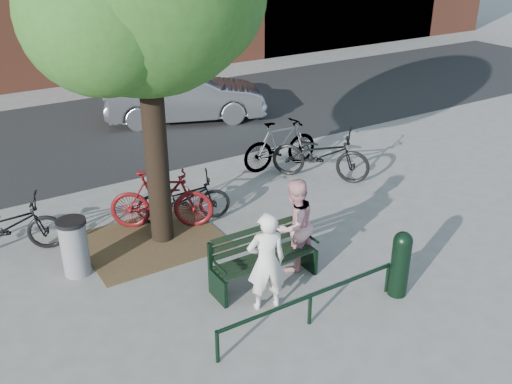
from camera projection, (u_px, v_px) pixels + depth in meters
ground at (264, 283)px, 9.16m from camera, size 90.00×90.00×0.00m
dirt_pit at (153, 241)px, 10.36m from camera, size 2.40×2.00×0.02m
road at (98, 133)px, 15.67m from camera, size 40.00×7.00×0.01m
park_bench at (262, 255)px, 9.01m from camera, size 1.74×0.54×0.97m
guard_railing at (310, 300)px, 8.06m from camera, size 3.06×0.06×0.51m
person_left at (266, 262)px, 8.27m from camera, size 0.66×0.53×1.58m
person_right at (294, 225)px, 9.25m from camera, size 0.91×0.79×1.59m
bollard at (400, 262)px, 8.65m from camera, size 0.29×0.29×1.09m
litter_bin at (74, 247)px, 9.22m from camera, size 0.48×0.48×0.98m
bicycle_a at (7, 226)px, 9.83m from camera, size 2.03×1.30×1.01m
bicycle_b at (161, 200)px, 10.60m from camera, size 1.94×1.42×1.16m
bicycle_c at (183, 198)px, 10.90m from camera, size 1.90×1.21×0.94m
bicycle_d at (280, 145)px, 13.23m from camera, size 1.95×0.64×1.16m
bicycle_e at (321, 155)px, 12.65m from camera, size 2.03×2.17×1.16m
parked_car at (185, 96)px, 16.37m from camera, size 4.79×3.07×1.49m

